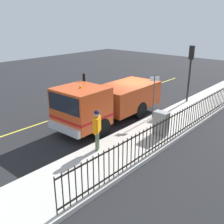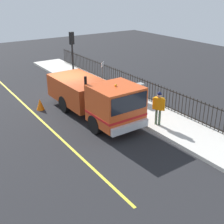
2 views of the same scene
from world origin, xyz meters
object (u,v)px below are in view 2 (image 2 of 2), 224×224
object	(u,v)px
work_truck	(97,97)
traffic_light_near	(72,47)
traffic_cone	(40,104)
street_sign	(103,76)
utility_cabinet	(138,93)
worker_standing	(159,105)

from	to	relation	value
work_truck	traffic_light_near	distance (m)	6.55
traffic_cone	street_sign	bearing A→B (deg)	-13.44
traffic_light_near	street_sign	size ratio (longest dim) A/B	1.51
traffic_light_near	utility_cabinet	distance (m)	6.21
work_truck	street_sign	bearing A→B (deg)	-130.53
work_truck	street_sign	world-z (taller)	work_truck
work_truck	traffic_light_near	world-z (taller)	traffic_light_near
worker_standing	street_sign	world-z (taller)	street_sign
traffic_cone	street_sign	size ratio (longest dim) A/B	0.27
worker_standing	utility_cabinet	size ratio (longest dim) A/B	1.56
traffic_light_near	worker_standing	bearing A→B (deg)	81.44
traffic_light_near	traffic_cone	bearing A→B (deg)	29.26
traffic_light_near	traffic_cone	xyz separation A→B (m)	(-3.84, -3.17, -2.42)
utility_cabinet	traffic_cone	world-z (taller)	utility_cabinet
work_truck	street_sign	distance (m)	2.70
traffic_light_near	traffic_cone	distance (m)	5.53
work_truck	traffic_cone	bearing A→B (deg)	-56.23
worker_standing	traffic_cone	xyz separation A→B (m)	(-4.10, 5.62, -0.92)
work_truck	traffic_light_near	size ratio (longest dim) A/B	1.91
street_sign	utility_cabinet	bearing A→B (deg)	-47.24
worker_standing	utility_cabinet	bearing A→B (deg)	-50.28
worker_standing	street_sign	size ratio (longest dim) A/B	0.74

